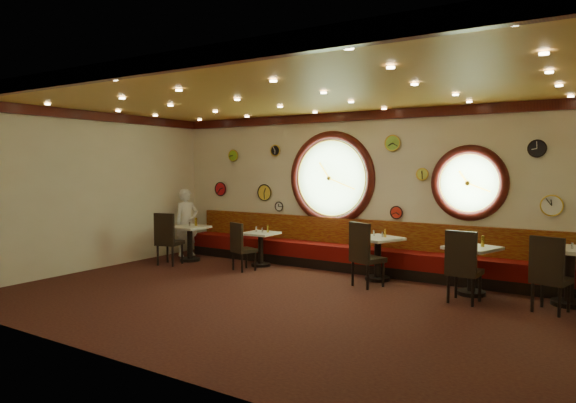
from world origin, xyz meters
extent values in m
cube|color=black|center=(0.00, 0.00, 0.00)|extent=(9.00, 6.00, 0.00)
cube|color=#BE8735|center=(0.00, 0.00, 3.20)|extent=(9.00, 6.00, 0.02)
cube|color=beige|center=(0.00, 3.00, 1.60)|extent=(9.00, 0.02, 3.20)
cube|color=beige|center=(0.00, -3.00, 1.60)|extent=(9.00, 0.02, 3.20)
cube|color=beige|center=(-4.50, 0.00, 1.60)|extent=(0.02, 6.00, 3.20)
cube|color=#340C09|center=(0.00, 2.95, 3.11)|extent=(9.00, 0.10, 0.18)
cube|color=#340C09|center=(0.00, -2.95, 3.11)|extent=(9.00, 0.10, 0.18)
cube|color=#340C09|center=(-4.45, 0.00, 3.11)|extent=(0.10, 6.00, 0.18)
cube|color=black|center=(0.00, 2.72, 0.10)|extent=(8.00, 0.55, 0.20)
cube|color=#590807|center=(0.00, 2.72, 0.35)|extent=(8.00, 0.55, 0.30)
cube|color=#600D07|center=(0.00, 2.94, 0.75)|extent=(8.00, 0.10, 0.55)
cylinder|color=#8AC073|center=(-0.60, 3.00, 1.85)|extent=(1.66, 0.02, 1.66)
torus|color=#340C09|center=(-0.60, 2.98, 1.85)|extent=(1.98, 0.18, 1.98)
torus|color=gold|center=(-0.60, 2.95, 1.85)|extent=(1.61, 0.03, 1.61)
cylinder|color=#8AC073|center=(2.20, 3.00, 1.80)|extent=(1.10, 0.02, 1.10)
torus|color=#340C09|center=(2.20, 2.98, 1.80)|extent=(1.38, 0.18, 1.38)
torus|color=gold|center=(2.20, 2.95, 1.80)|extent=(1.09, 0.03, 1.09)
cylinder|color=#C8CE44|center=(1.35, 2.96, 1.95)|extent=(0.22, 0.03, 0.22)
cylinder|color=red|center=(0.85, 2.96, 1.20)|extent=(0.24, 0.03, 0.24)
cylinder|color=black|center=(-2.00, 2.96, 2.45)|extent=(0.24, 0.03, 0.24)
cylinder|color=white|center=(3.55, 2.96, 1.45)|extent=(0.34, 0.03, 0.34)
cylinder|color=silver|center=(-1.90, 2.96, 1.20)|extent=(0.20, 0.03, 0.20)
cylinder|color=#84C627|center=(-3.20, 2.96, 2.35)|extent=(0.26, 0.03, 0.26)
cylinder|color=yellow|center=(-2.30, 2.96, 1.50)|extent=(0.36, 0.03, 0.36)
cylinder|color=black|center=(3.30, 2.96, 2.40)|extent=(0.28, 0.03, 0.28)
cylinder|color=#87C33D|center=(0.75, 2.96, 2.55)|extent=(0.30, 0.03, 0.30)
cylinder|color=red|center=(-3.60, 2.96, 1.55)|extent=(0.32, 0.03, 0.32)
cylinder|color=black|center=(-3.49, 1.76, 0.03)|extent=(0.44, 0.44, 0.06)
cylinder|color=black|center=(-3.49, 1.76, 0.38)|extent=(0.12, 0.12, 0.70)
cube|color=silver|center=(-3.49, 1.76, 0.75)|extent=(0.71, 0.71, 0.05)
cylinder|color=black|center=(-1.82, 2.13, 0.03)|extent=(0.41, 0.41, 0.06)
cylinder|color=black|center=(-1.82, 2.13, 0.35)|extent=(0.11, 0.11, 0.65)
cube|color=silver|center=(-1.82, 2.13, 0.69)|extent=(0.67, 0.67, 0.05)
cylinder|color=black|center=(0.78, 2.21, 0.03)|extent=(0.46, 0.46, 0.06)
cylinder|color=black|center=(0.78, 2.21, 0.40)|extent=(0.13, 0.13, 0.73)
cube|color=silver|center=(0.78, 2.21, 0.78)|extent=(0.96, 0.96, 0.05)
cylinder|color=black|center=(2.50, 2.03, 0.03)|extent=(0.46, 0.46, 0.06)
cylinder|color=black|center=(2.50, 2.03, 0.39)|extent=(0.12, 0.12, 0.73)
cube|color=silver|center=(2.50, 2.03, 0.77)|extent=(0.91, 0.91, 0.05)
cylinder|color=black|center=(3.90, 2.16, 0.03)|extent=(0.50, 0.50, 0.07)
cylinder|color=black|center=(3.90, 2.16, 0.43)|extent=(0.14, 0.14, 0.80)
cube|color=silver|center=(3.90, 2.16, 0.85)|extent=(0.87, 0.87, 0.06)
cube|color=black|center=(-3.54, 1.21, 0.47)|extent=(0.56, 0.56, 0.08)
cube|color=black|center=(-3.50, 1.01, 0.81)|extent=(0.47, 0.16, 0.61)
cube|color=black|center=(-1.84, 1.58, 0.41)|extent=(0.52, 0.52, 0.07)
cube|color=black|center=(-1.89, 1.41, 0.71)|extent=(0.40, 0.18, 0.53)
cube|color=black|center=(0.83, 1.65, 0.48)|extent=(0.62, 0.62, 0.08)
cube|color=black|center=(0.76, 1.46, 0.83)|extent=(0.46, 0.23, 0.62)
cube|color=black|center=(2.52, 1.48, 0.47)|extent=(0.50, 0.50, 0.08)
cube|color=black|center=(2.51, 1.28, 0.82)|extent=(0.48, 0.09, 0.62)
cube|color=black|center=(3.70, 1.61, 0.47)|extent=(0.57, 0.57, 0.08)
cube|color=black|center=(3.65, 1.41, 0.81)|extent=(0.47, 0.17, 0.61)
cylinder|color=silver|center=(-3.51, 1.78, 0.82)|extent=(0.03, 0.03, 0.09)
cylinder|color=silver|center=(-1.94, 2.15, 0.77)|extent=(0.04, 0.04, 0.11)
cylinder|color=silver|center=(0.65, 2.32, 0.86)|extent=(0.04, 0.04, 0.11)
cylinder|color=silver|center=(2.42, 2.10, 0.86)|extent=(0.04, 0.04, 0.11)
cylinder|color=#B8B9BD|center=(-3.50, 1.77, 0.82)|extent=(0.03, 0.03, 0.09)
cylinder|color=#BDBCC1|center=(-1.78, 2.13, 0.76)|extent=(0.04, 0.04, 0.10)
cylinder|color=silver|center=(0.86, 2.23, 0.85)|extent=(0.04, 0.04, 0.10)
cylinder|color=#BDBDC1|center=(2.47, 2.02, 0.86)|extent=(0.04, 0.04, 0.11)
cylinder|color=gold|center=(-3.41, 1.87, 0.87)|extent=(0.06, 0.06, 0.18)
cylinder|color=gold|center=(-1.69, 2.21, 0.79)|extent=(0.05, 0.05, 0.16)
cylinder|color=gold|center=(0.90, 2.24, 0.88)|extent=(0.05, 0.05, 0.15)
cylinder|color=gold|center=(2.65, 2.08, 0.89)|extent=(0.06, 0.06, 0.18)
cylinder|color=silver|center=(3.80, 2.21, 0.94)|extent=(0.04, 0.04, 0.11)
cylinder|color=#BBBBC0|center=(3.92, 2.06, 0.93)|extent=(0.03, 0.03, 0.09)
imported|color=white|center=(-4.00, 2.20, 0.79)|extent=(0.54, 0.66, 1.58)
camera|label=1|loc=(4.44, -6.57, 2.11)|focal=32.00mm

